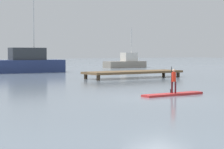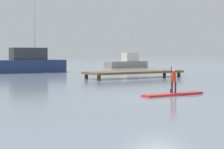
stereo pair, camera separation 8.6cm
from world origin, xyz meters
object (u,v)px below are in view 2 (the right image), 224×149
at_px(paddler_child_solo, 174,79).
at_px(motor_boat_small_navy, 127,62).
at_px(paddleboard_near, 173,94).
at_px(fishing_boat_green_midground, 24,63).

relative_size(paddler_child_solo, motor_boat_small_navy, 0.20).
bearing_deg(paddleboard_near, motor_boat_small_navy, 58.22).
distance_m(paddleboard_near, fishing_boat_green_midground, 26.50).
bearing_deg(paddleboard_near, paddler_child_solo, 46.81).
distance_m(fishing_boat_green_midground, motor_boat_small_navy, 18.43).
bearing_deg(fishing_boat_green_midground, paddleboard_near, -95.36).
height_order(fishing_boat_green_midground, motor_boat_small_navy, fishing_boat_green_midground).
distance_m(paddler_child_solo, fishing_boat_green_midground, 26.48).
height_order(paddleboard_near, paddler_child_solo, paddler_child_solo).
bearing_deg(motor_boat_small_navy, fishing_boat_green_midground, -161.52).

